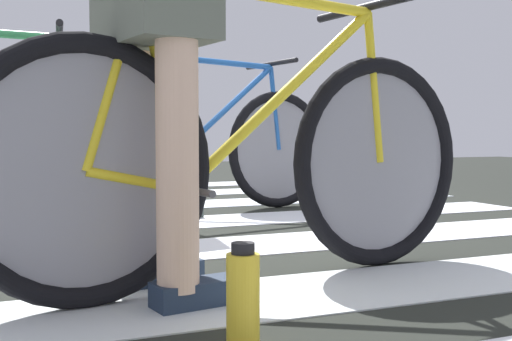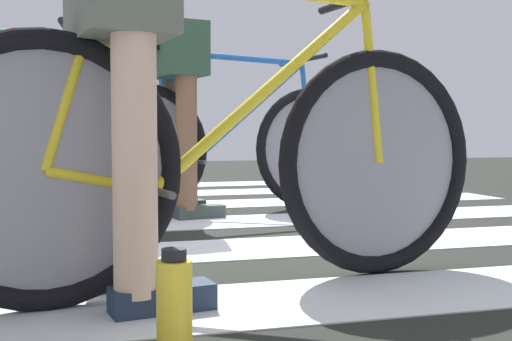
% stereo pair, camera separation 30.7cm
% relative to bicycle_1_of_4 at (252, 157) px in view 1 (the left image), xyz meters
% --- Properties ---
extents(ground, '(18.00, 14.00, 0.02)m').
position_rel_bicycle_1_of_4_xyz_m(ground, '(-0.28, 1.14, -0.40)').
color(ground, black).
extents(crosswalk_markings, '(5.43, 5.76, 0.00)m').
position_rel_bicycle_1_of_4_xyz_m(crosswalk_markings, '(-0.29, 0.99, -0.38)').
color(crosswalk_markings, silver).
rests_on(crosswalk_markings, ground).
extents(bicycle_1_of_4, '(1.72, 0.54, 0.93)m').
position_rel_bicycle_1_of_4_xyz_m(bicycle_1_of_4, '(0.00, 0.00, 0.00)').
color(bicycle_1_of_4, black).
rests_on(bicycle_1_of_4, ground).
extents(cyclist_1_of_4, '(0.37, 0.44, 0.97)m').
position_rel_bicycle_1_of_4_xyz_m(cyclist_1_of_4, '(-0.31, -0.05, 0.24)').
color(cyclist_1_of_4, beige).
rests_on(cyclist_1_of_4, ground).
extents(bicycle_3_of_4, '(1.72, 0.55, 0.93)m').
position_rel_bicycle_1_of_4_xyz_m(bicycle_3_of_4, '(0.40, 1.70, 0.00)').
color(bicycle_3_of_4, black).
rests_on(bicycle_3_of_4, ground).
extents(cyclist_3_of_4, '(0.38, 0.45, 1.03)m').
position_rel_bicycle_1_of_4_xyz_m(cyclist_3_of_4, '(0.10, 1.64, 0.28)').
color(cyclist_3_of_4, brown).
rests_on(cyclist_3_of_4, ground).
extents(water_bottle, '(0.07, 0.07, 0.23)m').
position_rel_bicycle_1_of_4_xyz_m(water_bottle, '(-0.24, -0.53, -0.28)').
color(water_bottle, gold).
rests_on(water_bottle, ground).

